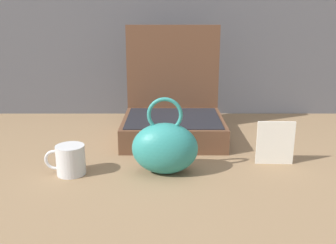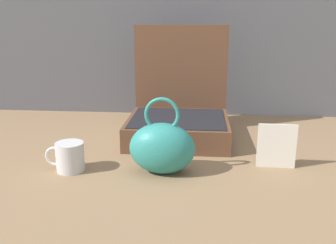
{
  "view_description": "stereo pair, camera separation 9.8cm",
  "coord_description": "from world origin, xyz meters",
  "px_view_note": "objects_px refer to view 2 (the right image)",
  "views": [
    {
      "loc": [
        0.03,
        -1.19,
        0.46
      ],
      "look_at": [
        0.02,
        -0.02,
        0.12
      ],
      "focal_mm": 39.97,
      "sensor_mm": 36.0,
      "label": 1
    },
    {
      "loc": [
        0.12,
        -1.18,
        0.46
      ],
      "look_at": [
        0.02,
        -0.02,
        0.12
      ],
      "focal_mm": 39.97,
      "sensor_mm": 36.0,
      "label": 2
    }
  ],
  "objects_px": {
    "info_card_left": "(277,146)",
    "coffee_mug": "(69,157)",
    "open_suitcase": "(179,115)",
    "teal_pouch_handbag": "(162,147)"
  },
  "relations": [
    {
      "from": "info_card_left",
      "to": "coffee_mug",
      "type": "bearing_deg",
      "value": -170.95
    },
    {
      "from": "info_card_left",
      "to": "open_suitcase",
      "type": "bearing_deg",
      "value": 140.49
    },
    {
      "from": "info_card_left",
      "to": "teal_pouch_handbag",
      "type": "bearing_deg",
      "value": -166.66
    },
    {
      "from": "teal_pouch_handbag",
      "to": "info_card_left",
      "type": "relative_size",
      "value": 1.66
    },
    {
      "from": "teal_pouch_handbag",
      "to": "info_card_left",
      "type": "bearing_deg",
      "value": 11.46
    },
    {
      "from": "open_suitcase",
      "to": "coffee_mug",
      "type": "height_order",
      "value": "open_suitcase"
    },
    {
      "from": "open_suitcase",
      "to": "info_card_left",
      "type": "bearing_deg",
      "value": -41.38
    },
    {
      "from": "teal_pouch_handbag",
      "to": "coffee_mug",
      "type": "xyz_separation_m",
      "value": [
        -0.28,
        -0.01,
        -0.04
      ]
    },
    {
      "from": "coffee_mug",
      "to": "info_card_left",
      "type": "relative_size",
      "value": 0.87
    },
    {
      "from": "open_suitcase",
      "to": "teal_pouch_handbag",
      "type": "distance_m",
      "value": 0.35
    }
  ]
}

